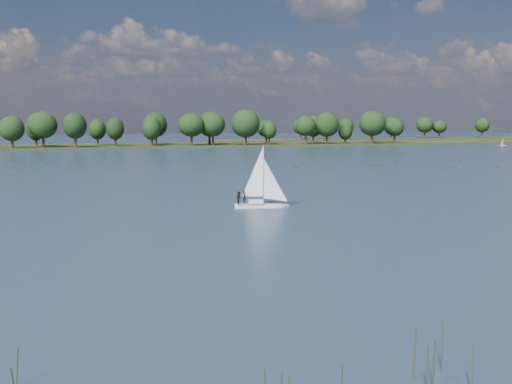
# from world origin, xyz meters

# --- Properties ---
(ground) EXTENTS (700.00, 700.00, 0.00)m
(ground) POSITION_xyz_m (0.00, 100.00, 0.00)
(ground) COLOR #233342
(ground) RESTS_ON ground
(far_shore) EXTENTS (660.00, 40.00, 1.50)m
(far_shore) POSITION_xyz_m (0.00, 212.00, 0.00)
(far_shore) COLOR black
(far_shore) RESTS_ON ground
(far_shore_back) EXTENTS (220.00, 30.00, 1.40)m
(far_shore_back) POSITION_xyz_m (160.00, 260.00, 0.00)
(far_shore_back) COLOR black
(far_shore_back) RESTS_ON ground
(sailboat) EXTENTS (6.44, 2.88, 8.19)m
(sailboat) POSITION_xyz_m (8.49, 38.39, 2.29)
(sailboat) COLOR silver
(sailboat) RESTS_ON ground
(dinghy_orange) EXTENTS (2.56, 1.59, 3.83)m
(dinghy_orange) POSITION_xyz_m (161.11, 175.49, 0.90)
(dinghy_orange) COLOR silver
(dinghy_orange) RESTS_ON ground
(treeline) EXTENTS (562.24, 73.80, 16.84)m
(treeline) POSITION_xyz_m (-16.58, 208.65, 8.00)
(treeline) COLOR black
(treeline) RESTS_ON ground
(reeds) EXTENTS (57.70, 9.90, 2.27)m
(reeds) POSITION_xyz_m (0.43, -9.35, 0.88)
(reeds) COLOR #283316
(reeds) RESTS_ON ground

